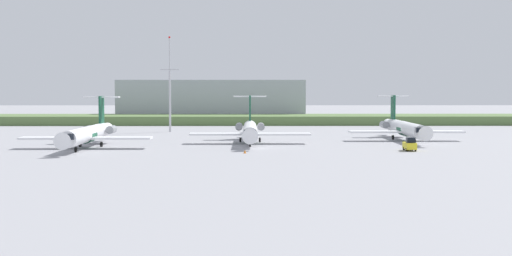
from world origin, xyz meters
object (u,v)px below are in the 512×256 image
baggage_tug (410,145)px  safety_cone_front_marker (245,152)px  regional_jet_second (250,130)px  antenna_mast (170,92)px  regional_jet_nearest (88,133)px  regional_jet_third (404,128)px

baggage_tug → safety_cone_front_marker: (-27.66, -3.82, -0.73)m
regional_jet_second → antenna_mast: bearing=121.3°
regional_jet_nearest → regional_jet_third: bearing=14.5°
baggage_tug → safety_cone_front_marker: size_ratio=5.82×
antenna_mast → safety_cone_front_marker: size_ratio=41.65×
regional_jet_third → antenna_mast: (-50.43, 25.64, 6.98)m
regional_jet_second → baggage_tug: (26.81, -15.58, -1.53)m
regional_jet_nearest → regional_jet_second: (28.60, 9.42, 0.00)m
baggage_tug → regional_jet_nearest: bearing=173.7°
regional_jet_second → safety_cone_front_marker: size_ratio=56.36×
regional_jet_second → regional_jet_third: bearing=11.0°
antenna_mast → regional_jet_nearest: bearing=-102.8°
safety_cone_front_marker → regional_jet_nearest: bearing=160.2°
regional_jet_nearest → regional_jet_second: bearing=18.2°
antenna_mast → safety_cone_front_marker: 55.11m
regional_jet_second → regional_jet_third: size_ratio=1.00×
regional_jet_nearest → regional_jet_third: size_ratio=1.00×
antenna_mast → baggage_tug: (46.06, -47.30, -8.51)m
regional_jet_nearest → baggage_tug: bearing=-6.3°
regional_jet_nearest → regional_jet_third: (59.77, 15.50, 0.00)m
regional_jet_nearest → regional_jet_second: 30.11m
regional_jet_second → regional_jet_third: same height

